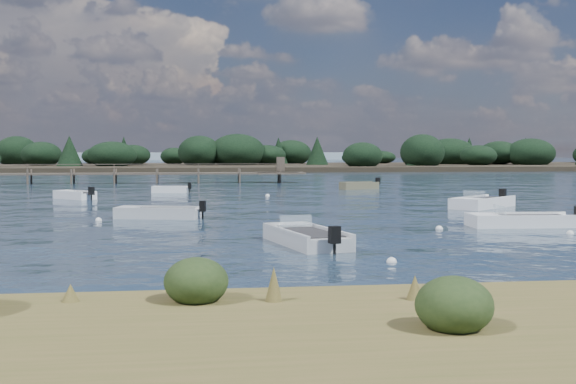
{
  "coord_description": "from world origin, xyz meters",
  "views": [
    {
      "loc": [
        -4.86,
        -27.94,
        3.49
      ],
      "look_at": [
        0.47,
        14.0,
        1.0
      ],
      "focal_mm": 45.0,
      "sensor_mm": 36.0,
      "label": 1
    }
  ],
  "objects": [
    {
      "name": "ground",
      "position": [
        0.0,
        60.0,
        0.0
      ],
      "size": [
        400.0,
        400.0,
        0.0
      ],
      "primitive_type": "plane",
      "color": "#172737",
      "rests_on": "ground"
    },
    {
      "name": "dinghy_mid_white_a",
      "position": [
        9.8,
        3.06,
        0.16
      ],
      "size": [
        5.23,
        2.03,
        1.22
      ],
      "color": "white",
      "rests_on": "ground"
    },
    {
      "name": "buoy_a",
      "position": [
        1.13,
        -6.34,
        0.0
      ],
      "size": [
        0.32,
        0.32,
        0.32
      ],
      "primitive_type": "sphere",
      "color": "white",
      "rests_on": "ground"
    },
    {
      "name": "buoy_c",
      "position": [
        -9.66,
        8.24,
        0.0
      ],
      "size": [
        0.32,
        0.32,
        0.32
      ],
      "primitive_type": "sphere",
      "color": "white",
      "rests_on": "ground"
    },
    {
      "name": "far_headland",
      "position": [
        25.0,
        100.0,
        1.96
      ],
      "size": [
        190.0,
        40.0,
        5.8
      ],
      "color": "black",
      "rests_on": "ground"
    },
    {
      "name": "dinghy_mid_grey",
      "position": [
        -6.82,
        9.2,
        0.16
      ],
      "size": [
        4.66,
        2.55,
        1.15
      ],
      "color": "#B0B5B8",
      "rests_on": "ground"
    },
    {
      "name": "jetty",
      "position": [
        -21.74,
        47.99,
        0.98
      ],
      "size": [
        64.5,
        3.2,
        3.4
      ],
      "color": "brown",
      "rests_on": "ground"
    },
    {
      "name": "dinghy_near_olive",
      "position": [
        -0.89,
        -1.89,
        0.17
      ],
      "size": [
        2.78,
        5.31,
        1.27
      ],
      "color": "#B0B5B8",
      "rests_on": "ground"
    },
    {
      "name": "buoy_b",
      "position": [
        5.7,
        2.46,
        0.0
      ],
      "size": [
        0.32,
        0.32,
        0.32
      ],
      "primitive_type": "sphere",
      "color": "white",
      "rests_on": "ground"
    },
    {
      "name": "shore_lip",
      "position": [
        0.0,
        -12.2,
        0.0
      ],
      "size": [
        160.0,
        0.6,
        0.3
      ],
      "primitive_type": "cube",
      "color": "black",
      "rests_on": "ground"
    },
    {
      "name": "tender_far_white",
      "position": [
        -7.01,
        30.93,
        0.15
      ],
      "size": [
        3.19,
        1.43,
        1.08
      ],
      "color": "white",
      "rests_on": "ground"
    },
    {
      "name": "dinghy_mid_white_b",
      "position": [
        12.22,
        13.52,
        0.18
      ],
      "size": [
        5.05,
        4.8,
        1.36
      ],
      "color": "white",
      "rests_on": "ground"
    },
    {
      "name": "buoy_extra_a",
      "position": [
        10.45,
        -0.02,
        0.0
      ],
      "size": [
        0.32,
        0.32,
        0.32
      ],
      "primitive_type": "sphere",
      "color": "white",
      "rests_on": "ground"
    },
    {
      "name": "tender_far_grey_b",
      "position": [
        9.38,
        34.27,
        0.18
      ],
      "size": [
        3.81,
        2.2,
        1.28
      ],
      "color": "#756E4E",
      "rests_on": "ground"
    },
    {
      "name": "buoy_e",
      "position": [
        0.44,
        26.05,
        0.0
      ],
      "size": [
        0.32,
        0.32,
        0.32
      ],
      "primitive_type": "sphere",
      "color": "white",
      "rests_on": "ground"
    },
    {
      "name": "tender_far_grey",
      "position": [
        -13.4,
        24.3,
        0.16
      ],
      "size": [
        3.26,
        3.22,
        1.18
      ],
      "color": "white",
      "rests_on": "ground"
    }
  ]
}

